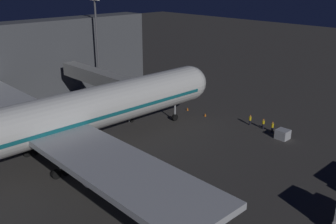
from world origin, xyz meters
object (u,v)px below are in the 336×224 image
ground_crew_by_tug (263,123)px  traffic_cone_nose_starboard (188,109)px  traffic_cone_nose_port (205,115)px  baggage_container_far_row (283,134)px  ground_crew_under_port_wing (272,126)px  apron_floodlight_mast (97,38)px  jet_bridge (105,80)px  ground_crew_near_nose_gear (250,120)px  airliner_at_gate (34,125)px

ground_crew_by_tug → traffic_cone_nose_starboard: (14.94, 2.42, -0.69)m
ground_crew_by_tug → traffic_cone_nose_port: bearing=12.9°
baggage_container_far_row → traffic_cone_nose_starboard: size_ratio=3.40×
traffic_cone_nose_port → ground_crew_under_port_wing: bearing=-169.3°
apron_floodlight_mast → ground_crew_by_tug: 40.12m
apron_floodlight_mast → baggage_container_far_row: 44.16m
ground_crew_by_tug → traffic_cone_nose_starboard: size_ratio=3.18×
baggage_container_far_row → ground_crew_by_tug: size_ratio=1.07×
jet_bridge → traffic_cone_nose_port: 19.19m
ground_crew_near_nose_gear → apron_floodlight_mast: bearing=9.8°
jet_bridge → ground_crew_near_nose_gear: 26.66m
ground_crew_under_port_wing → ground_crew_by_tug: ground_crew_under_port_wing is taller
baggage_container_far_row → ground_crew_near_nose_gear: size_ratio=1.04×
ground_crew_near_nose_gear → baggage_container_far_row: bearing=170.9°
baggage_container_far_row → ground_crew_under_port_wing: ground_crew_under_port_wing is taller
baggage_container_far_row → ground_crew_by_tug: (4.33, -1.25, 0.22)m
jet_bridge → ground_crew_by_tug: bearing=-150.7°
jet_bridge → ground_crew_near_nose_gear: bearing=-148.4°
apron_floodlight_mast → ground_crew_near_nose_gear: apron_floodlight_mast is taller
airliner_at_gate → ground_crew_by_tug: airliner_at_gate is taller
ground_crew_under_port_wing → traffic_cone_nose_starboard: bearing=7.9°
airliner_at_gate → traffic_cone_nose_starboard: 31.15m
ground_crew_under_port_wing → traffic_cone_nose_port: (12.31, 2.31, -0.70)m
apron_floodlight_mast → ground_crew_under_port_wing: (-40.01, -6.24, -10.33)m
baggage_container_far_row → airliner_at_gate: bearing=61.7°
airliner_at_gate → ground_crew_by_tug: bearing=-111.1°
airliner_at_gate → baggage_container_far_row: (-17.07, -31.70, -5.27)m
apron_floodlight_mast → airliner_at_gate: bearing=133.8°
ground_crew_under_port_wing → jet_bridge: bearing=27.5°
traffic_cone_nose_starboard → ground_crew_near_nose_gear: bearing=-169.7°
ground_crew_near_nose_gear → jet_bridge: bearing=31.6°
ground_crew_near_nose_gear → traffic_cone_nose_port: ground_crew_near_nose_gear is taller
airliner_at_gate → jet_bridge: bearing=-57.8°
apron_floodlight_mast → traffic_cone_nose_starboard: apron_floodlight_mast is taller
baggage_container_far_row → ground_crew_near_nose_gear: (6.83, -1.09, 0.25)m
jet_bridge → ground_crew_by_tug: 28.86m
traffic_cone_nose_port → ground_crew_by_tug: bearing=-167.1°
apron_floodlight_mast → traffic_cone_nose_starboard: bearing=-170.4°
airliner_at_gate → apron_floodlight_mast: 37.23m
ground_crew_under_port_wing → traffic_cone_nose_starboard: 16.88m
ground_crew_under_port_wing → traffic_cone_nose_port: size_ratio=3.24×
ground_crew_by_tug → traffic_cone_nose_starboard: 15.15m
apron_floodlight_mast → ground_crew_near_nose_gear: (-35.74, -6.19, -10.32)m
baggage_container_far_row → traffic_cone_nose_port: size_ratio=3.40×
baggage_container_far_row → traffic_cone_nose_starboard: 19.31m
apron_floodlight_mast → traffic_cone_nose_port: (-27.70, -3.93, -11.04)m
jet_bridge → traffic_cone_nose_starboard: bearing=-130.6°
ground_crew_near_nose_gear → ground_crew_by_tug: (-2.49, -0.16, -0.03)m
jet_bridge → baggage_container_far_row: bearing=-156.5°
airliner_at_gate → ground_crew_near_nose_gear: airliner_at_gate is taller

